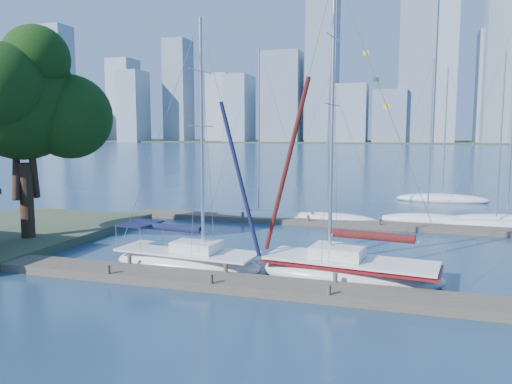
% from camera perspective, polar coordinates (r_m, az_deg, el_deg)
% --- Properties ---
extents(ground, '(700.00, 700.00, 0.00)m').
position_cam_1_polar(ground, '(22.47, -4.29, -10.70)').
color(ground, navy).
rests_on(ground, ground).
extents(near_dock, '(26.00, 2.00, 0.40)m').
position_cam_1_polar(near_dock, '(22.41, -4.29, -10.21)').
color(near_dock, '#453D33').
rests_on(near_dock, ground).
extents(far_dock, '(30.00, 1.80, 0.36)m').
position_cam_1_polar(far_dock, '(36.99, 7.74, -3.46)').
color(far_dock, '#453D33').
rests_on(far_dock, ground).
extents(far_shore, '(800.00, 100.00, 1.50)m').
position_cam_1_polar(far_shore, '(340.08, 15.87, 5.48)').
color(far_shore, '#38472D').
rests_on(far_shore, ground).
extents(tree, '(9.39, 8.57, 12.70)m').
position_cam_1_polar(tree, '(32.39, -25.22, 9.48)').
color(tree, black).
rests_on(tree, ground).
extents(sailboat_navy, '(7.95, 3.23, 12.63)m').
position_cam_1_polar(sailboat_navy, '(25.21, -7.88, -6.36)').
color(sailboat_navy, white).
rests_on(sailboat_navy, ground).
extents(sailboat_maroon, '(8.64, 3.74, 14.35)m').
position_cam_1_polar(sailboat_maroon, '(23.42, 10.67, -7.17)').
color(sailboat_maroon, white).
rests_on(sailboat_maroon, ground).
extents(bg_boat_1, '(7.69, 4.31, 13.42)m').
position_cam_1_polar(bg_boat_1, '(38.74, 0.32, -2.83)').
color(bg_boat_1, white).
rests_on(bg_boat_1, ground).
extents(bg_boat_2, '(7.78, 2.54, 11.15)m').
position_cam_1_polar(bg_boat_2, '(38.20, 8.13, -3.06)').
color(bg_boat_2, white).
rests_on(bg_boat_2, ground).
extents(bg_boat_3, '(7.39, 3.69, 12.40)m').
position_cam_1_polar(bg_boat_3, '(39.63, 18.98, -2.99)').
color(bg_boat_3, white).
rests_on(bg_boat_3, ground).
extents(bg_boat_4, '(6.85, 2.50, 12.56)m').
position_cam_1_polar(bg_boat_4, '(39.02, 25.72, -3.45)').
color(bg_boat_4, white).
rests_on(bg_boat_4, ground).
extents(bg_boat_5, '(8.82, 4.76, 15.58)m').
position_cam_1_polar(bg_boat_5, '(40.48, 26.71, -3.07)').
color(bg_boat_5, white).
rests_on(bg_boat_5, ground).
extents(bg_boat_7, '(8.83, 5.70, 13.20)m').
position_cam_1_polar(bg_boat_7, '(52.18, 20.50, -0.73)').
color(bg_boat_7, white).
rests_on(bg_boat_7, ground).
extents(skyline, '(503.57, 51.31, 115.79)m').
position_cam_1_polar(skyline, '(311.97, 20.51, 11.99)').
color(skyline, '#849AAB').
rests_on(skyline, ground).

